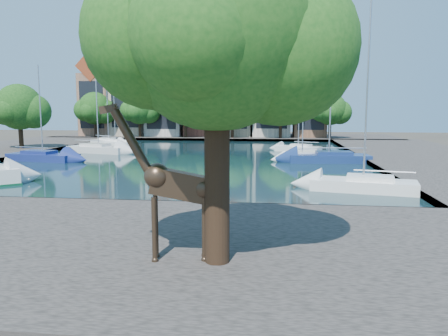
% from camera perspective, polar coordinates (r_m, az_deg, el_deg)
% --- Properties ---
extents(ground, '(160.00, 160.00, 0.00)m').
position_cam_1_polar(ground, '(24.97, -15.37, -5.03)').
color(ground, '#38332B').
rests_on(ground, ground).
extents(water_basin, '(38.00, 50.00, 0.08)m').
position_cam_1_polar(water_basin, '(47.74, -4.48, 1.32)').
color(water_basin, black).
rests_on(water_basin, ground).
extents(near_quay, '(50.00, 14.00, 0.50)m').
position_cam_1_polar(near_quay, '(18.84, -23.52, -8.83)').
color(near_quay, '#4C4542').
rests_on(near_quay, ground).
extents(far_quay, '(60.00, 16.00, 0.50)m').
position_cam_1_polar(far_quay, '(79.23, 0.06, 4.09)').
color(far_quay, '#4C4542').
rests_on(far_quay, ground).
extents(right_quay, '(14.00, 52.00, 0.50)m').
position_cam_1_polar(right_quay, '(49.35, 25.31, 1.05)').
color(right_quay, '#4C4542').
rests_on(right_quay, ground).
extents(plane_tree, '(8.32, 6.40, 10.62)m').
position_cam_1_polar(plane_tree, '(13.79, -0.46, 17.13)').
color(plane_tree, '#332114').
rests_on(plane_tree, near_quay).
extents(townhouse_west_end, '(5.44, 9.18, 14.93)m').
position_cam_1_polar(townhouse_west_end, '(84.92, -15.73, 8.85)').
color(townhouse_west_end, '#8F654E').
rests_on(townhouse_west_end, far_quay).
extents(townhouse_west_mid, '(5.94, 9.18, 16.79)m').
position_cam_1_polar(townhouse_west_mid, '(82.84, -11.87, 9.61)').
color(townhouse_west_mid, '#B9A88E').
rests_on(townhouse_west_mid, far_quay).
extents(townhouse_west_inner, '(6.43, 9.18, 15.15)m').
position_cam_1_polar(townhouse_west_inner, '(80.99, -7.43, 9.13)').
color(townhouse_west_inner, silver).
rests_on(townhouse_west_inner, far_quay).
extents(townhouse_center, '(5.44, 9.18, 16.93)m').
position_cam_1_polar(townhouse_center, '(79.67, -2.84, 9.94)').
color(townhouse_center, brown).
rests_on(townhouse_center, far_quay).
extents(townhouse_east_inner, '(5.94, 9.18, 15.79)m').
position_cam_1_polar(townhouse_east_inner, '(78.87, 1.52, 9.51)').
color(townhouse_east_inner, tan).
rests_on(townhouse_east_inner, far_quay).
extents(townhouse_east_mid, '(6.43, 9.18, 16.65)m').
position_cam_1_polar(townhouse_east_mid, '(78.54, 6.32, 9.74)').
color(townhouse_east_mid, beige).
rests_on(townhouse_east_mid, far_quay).
extents(townhouse_east_end, '(5.44, 9.18, 14.43)m').
position_cam_1_polar(townhouse_east_end, '(78.72, 11.10, 8.91)').
color(townhouse_east_end, brown).
rests_on(townhouse_east_end, far_quay).
extents(far_tree_far_west, '(7.28, 5.60, 7.68)m').
position_cam_1_polar(far_tree_far_west, '(79.41, -16.46, 7.34)').
color(far_tree_far_west, '#332114').
rests_on(far_tree_far_west, far_quay).
extents(far_tree_west, '(6.76, 5.20, 7.36)m').
position_cam_1_polar(far_tree_west, '(76.61, -10.91, 7.43)').
color(far_tree_west, '#332114').
rests_on(far_tree_west, far_quay).
extents(far_tree_mid_west, '(7.80, 6.00, 8.00)m').
position_cam_1_polar(far_tree_mid_west, '(74.57, -4.98, 7.70)').
color(far_tree_mid_west, '#332114').
rests_on(far_tree_mid_west, far_quay).
extents(far_tree_mid_east, '(7.02, 5.40, 7.52)m').
position_cam_1_polar(far_tree_mid_east, '(73.36, 1.19, 7.60)').
color(far_tree_mid_east, '#332114').
rests_on(far_tree_mid_east, far_quay).
extents(far_tree_east, '(7.54, 5.80, 7.84)m').
position_cam_1_polar(far_tree_east, '(73.01, 7.51, 7.62)').
color(far_tree_east, '#332114').
rests_on(far_tree_east, far_quay).
extents(far_tree_far_east, '(6.76, 5.20, 7.36)m').
position_cam_1_polar(far_tree_far_east, '(73.52, 13.80, 7.34)').
color(far_tree_far_east, '#332114').
rests_on(far_tree_far_east, far_quay).
extents(side_tree_left_far, '(7.28, 5.60, 7.88)m').
position_cam_1_polar(side_tree_left_far, '(59.38, -25.10, 7.05)').
color(side_tree_left_far, '#332114').
rests_on(side_tree_left_far, left_quay).
extents(giraffe_statue, '(3.56, 0.93, 5.08)m').
position_cam_1_polar(giraffe_statue, '(14.19, -6.81, -2.14)').
color(giraffe_statue, '#39291C').
rests_on(giraffe_statue, near_quay).
extents(sailboat_left_b, '(7.69, 3.95, 9.65)m').
position_cam_1_polar(sailboat_left_b, '(48.44, -22.58, 1.53)').
color(sailboat_left_b, navy).
rests_on(sailboat_left_b, water_basin).
extents(sailboat_left_c, '(8.03, 4.59, 9.79)m').
position_cam_1_polar(sailboat_left_c, '(54.91, -16.07, 2.54)').
color(sailboat_left_c, silver).
rests_on(sailboat_left_c, water_basin).
extents(sailboat_left_d, '(5.76, 3.76, 9.42)m').
position_cam_1_polar(sailboat_left_d, '(66.02, -14.84, 3.42)').
color(sailboat_left_d, silver).
rests_on(sailboat_left_d, water_basin).
extents(sailboat_left_e, '(5.22, 2.90, 8.60)m').
position_cam_1_polar(sailboat_left_e, '(64.36, -14.00, 3.29)').
color(sailboat_left_e, white).
rests_on(sailboat_left_e, water_basin).
extents(sailboat_right_a, '(6.94, 3.61, 11.95)m').
position_cam_1_polar(sailboat_right_a, '(29.74, 17.73, -1.79)').
color(sailboat_right_a, white).
rests_on(sailboat_right_a, water_basin).
extents(sailboat_right_b, '(8.06, 3.29, 14.01)m').
position_cam_1_polar(sailboat_right_b, '(44.70, 13.53, 1.51)').
color(sailboat_right_b, navy).
rests_on(sailboat_right_b, water_basin).
extents(sailboat_right_c, '(5.16, 3.60, 8.24)m').
position_cam_1_polar(sailboat_right_c, '(45.43, 10.17, 1.56)').
color(sailboat_right_c, white).
rests_on(sailboat_right_c, water_basin).
extents(sailboat_right_d, '(5.84, 4.06, 8.10)m').
position_cam_1_polar(sailboat_right_d, '(54.84, 9.67, 2.65)').
color(sailboat_right_d, silver).
rests_on(sailboat_right_d, water_basin).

